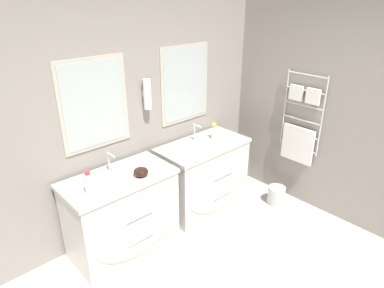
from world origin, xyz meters
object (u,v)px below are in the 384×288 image
Objects in this scene: vanity_left at (124,214)px; waste_bin at (276,195)px; flower_vase at (214,132)px; toiletry_bottle at (89,184)px; amenity_bowl at (141,172)px; vanity_right at (205,176)px.

vanity_left is 4.74× the size of waste_bin.
vanity_left is 5.24× the size of flower_vase.
toiletry_bottle is 1.52× the size of amenity_bowl.
toiletry_bottle is at bearing -175.99° from flower_vase.
vanity_left is 1.46m from flower_vase.
amenity_bowl is at bearing -4.63° from toiletry_bottle.
amenity_bowl reaches higher than waste_bin.
amenity_bowl is (0.52, -0.04, -0.06)m from toiletry_bottle.
flower_vase is at bearing 4.01° from toiletry_bottle.
amenity_bowl is 1.95m from waste_bin.
toiletry_bottle is at bearing 175.37° from amenity_bowl.
vanity_left is at bearing 9.62° from toiletry_bottle.
vanity_right is 4.74× the size of waste_bin.
amenity_bowl is at bearing 164.75° from waste_bin.
amenity_bowl is at bearing -30.02° from vanity_left.
amenity_bowl is (0.17, -0.10, 0.47)m from vanity_left.
vanity_left and vanity_right have the same top height.
vanity_right is at bearing 5.86° from amenity_bowl.
toiletry_bottle is (-1.51, -0.06, 0.53)m from vanity_right.
vanity_left is 0.51m from amenity_bowl.
vanity_right is at bearing -163.18° from flower_vase.
flower_vase is 0.90× the size of waste_bin.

